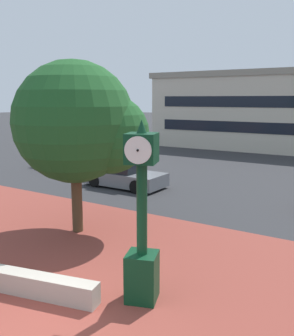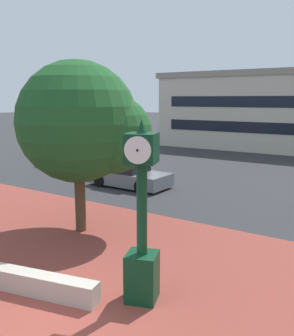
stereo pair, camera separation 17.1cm
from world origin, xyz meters
TOP-DOWN VIEW (x-y plane):
  - ground_plane at (0.00, 0.00)m, footprint 200.00×200.00m
  - plaza_brick_paving at (0.00, 1.77)m, footprint 44.00×11.55m
  - planter_wall at (-1.15, 1.00)m, footprint 3.21×1.09m
  - street_clock at (1.03, 2.15)m, footprint 0.84×0.84m
  - plaza_tree at (-2.96, 4.79)m, footprint 4.20×3.91m
  - car_street_mid at (-5.62, 10.78)m, footprint 4.09×2.00m
  - car_street_far at (-11.71, 12.94)m, footprint 4.30×1.94m

SIDE VIEW (x-z plane):
  - ground_plane at x=0.00m, z-range 0.00..0.00m
  - plaza_brick_paving at x=0.00m, z-range 0.00..0.01m
  - planter_wall at x=-1.15m, z-range 0.00..0.50m
  - car_street_far at x=-11.71m, z-range -0.07..1.21m
  - car_street_mid at x=-5.62m, z-range -0.07..1.21m
  - street_clock at x=1.03m, z-range -0.34..3.62m
  - plaza_tree at x=-2.96m, z-range 0.75..6.35m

